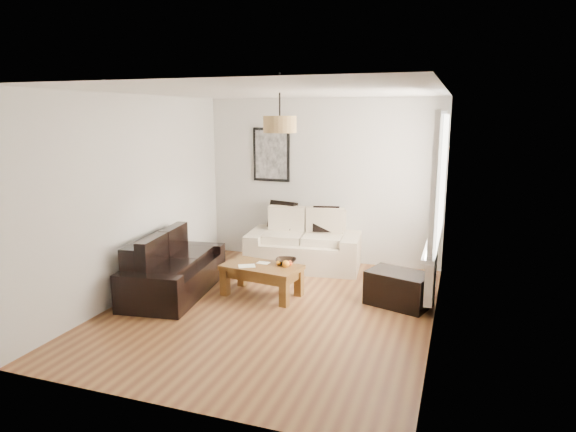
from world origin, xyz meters
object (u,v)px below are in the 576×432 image
(coffee_table, at_px, (262,280))
(loveseat_cream, at_px, (304,240))
(sofa_leather, at_px, (174,266))
(ottoman, at_px, (399,289))

(coffee_table, bearing_deg, loveseat_cream, 84.06)
(sofa_leather, bearing_deg, coffee_table, -83.82)
(loveseat_cream, xyz_separation_m, sofa_leather, (-1.28, -1.67, -0.05))
(loveseat_cream, bearing_deg, ottoman, -42.20)
(coffee_table, relative_size, ottoman, 1.34)
(loveseat_cream, relative_size, sofa_leather, 0.99)
(coffee_table, bearing_deg, sofa_leather, -166.03)
(loveseat_cream, bearing_deg, coffee_table, -102.63)
(sofa_leather, xyz_separation_m, ottoman, (2.88, 0.53, -0.16))
(loveseat_cream, xyz_separation_m, coffee_table, (-0.14, -1.39, -0.22))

